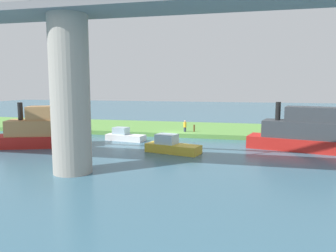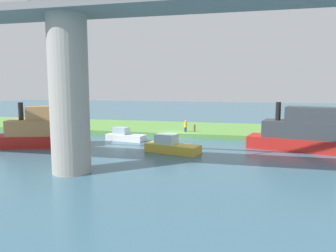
{
  "view_description": "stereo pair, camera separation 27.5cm",
  "coord_description": "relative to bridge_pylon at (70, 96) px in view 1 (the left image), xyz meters",
  "views": [
    {
      "loc": [
        -7.83,
        37.07,
        6.2
      ],
      "look_at": [
        -0.29,
        5.0,
        2.0
      ],
      "focal_mm": 35.01,
      "sensor_mm": 36.0,
      "label": 1
    },
    {
      "loc": [
        -8.09,
        37.01,
        6.2
      ],
      "look_at": [
        -0.29,
        5.0,
        2.0
      ],
      "focal_mm": 35.01,
      "sensor_mm": 36.0,
      "label": 2
    }
  ],
  "objects": [
    {
      "name": "bridge_span",
      "position": [
        0.0,
        -0.02,
        5.92
      ],
      "size": [
        59.25,
        4.3,
        3.25
      ],
      "color": "slate",
      "rests_on": "bridge_pylon"
    },
    {
      "name": "bridge_pylon",
      "position": [
        0.0,
        0.0,
        0.0
      ],
      "size": [
        2.7,
        2.7,
        10.85
      ],
      "primitive_type": "cylinder",
      "color": "#9E998E",
      "rests_on": "ground"
    },
    {
      "name": "motorboat_white",
      "position": [
        -5.3,
        -8.26,
        -4.83
      ],
      "size": [
        5.32,
        3.03,
        1.68
      ],
      "color": "gold",
      "rests_on": "ground"
    },
    {
      "name": "person_on_bank",
      "position": [
        -4.75,
        -18.18,
        -4.22
      ],
      "size": [
        0.46,
        0.46,
        1.39
      ],
      "color": "#2D334C",
      "rests_on": "grassy_bank"
    },
    {
      "name": "skiff_small",
      "position": [
        1.2,
        -13.38,
        -4.9
      ],
      "size": [
        4.58,
        2.27,
        1.46
      ],
      "color": "white",
      "rests_on": "ground"
    },
    {
      "name": "grassy_bank",
      "position": [
        -3.9,
        -22.63,
        -5.17
      ],
      "size": [
        80.0,
        12.0,
        0.5
      ],
      "primitive_type": "cube",
      "color": "#5B9342",
      "rests_on": "ground"
    },
    {
      "name": "mooring_post",
      "position": [
        -5.81,
        -18.53,
        -4.5
      ],
      "size": [
        0.2,
        0.2,
        0.85
      ],
      "primitive_type": "cylinder",
      "color": "brown",
      "rests_on": "grassy_bank"
    },
    {
      "name": "riverboat_paddlewheel",
      "position": [
        7.91,
        -8.24,
        -3.78
      ],
      "size": [
        9.14,
        5.67,
        4.44
      ],
      "color": "red",
      "rests_on": "ground"
    },
    {
      "name": "motorboat_red",
      "position": [
        -16.89,
        -12.27,
        -3.75
      ],
      "size": [
        9.29,
        4.96,
        4.52
      ],
      "color": "red",
      "rests_on": "ground"
    },
    {
      "name": "ground_plane",
      "position": [
        -3.9,
        -16.63,
        -5.42
      ],
      "size": [
        160.0,
        160.0,
        0.0
      ],
      "primitive_type": "plane",
      "color": "#386075"
    }
  ]
}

